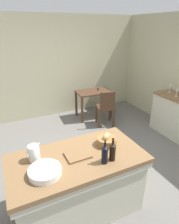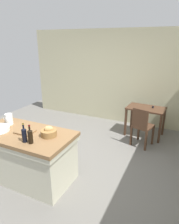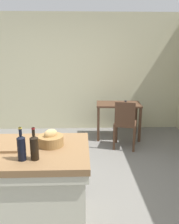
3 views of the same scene
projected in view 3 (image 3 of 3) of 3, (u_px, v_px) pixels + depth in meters
The scene contains 9 objects.
ground_plane at pixel (63, 189), 3.06m from camera, with size 6.76×6.76×0.00m, color #66635E.
wall_back at pixel (70, 73), 5.25m from camera, with size 5.32×0.12×2.60m, color #B7B28E.
island_table at pixel (7, 186), 2.31m from camera, with size 1.64×0.86×0.87m.
writing_desk at pixel (118, 109), 4.79m from camera, with size 0.94×0.62×0.79m.
wooden_chair at pixel (125, 123), 4.25m from camera, with size 0.49×0.49×0.91m.
bread_basket at pixel (51, 140), 2.28m from camera, with size 0.25×0.25×0.17m.
cutting_board at pixel (5, 147), 2.21m from camera, with size 0.29×0.23×0.02m, color brown.
wine_bottle_dark at pixel (34, 147), 1.96m from camera, with size 0.07×0.07×0.29m.
wine_bottle_amber at pixel (21, 147), 1.95m from camera, with size 0.07×0.07×0.29m.
Camera 3 is at (0.26, -2.72, 1.77)m, focal length 36.98 mm.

